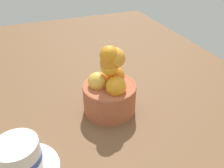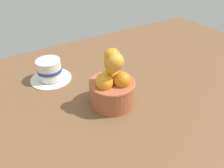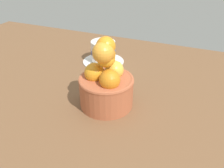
# 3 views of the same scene
# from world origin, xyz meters

# --- Properties ---
(ground_plane) EXTENTS (1.57, 0.96, 0.05)m
(ground_plane) POSITION_xyz_m (0.00, 0.00, -0.02)
(ground_plane) COLOR brown
(terracotta_bowl) EXTENTS (0.13, 0.13, 0.18)m
(terracotta_bowl) POSITION_xyz_m (-0.00, -0.00, 0.07)
(terracotta_bowl) COLOR #AD5938
(terracotta_bowl) RESTS_ON ground_plane
(coffee_cup) EXTENTS (0.14, 0.14, 0.07)m
(coffee_cup) POSITION_xyz_m (-0.11, 0.22, 0.03)
(coffee_cup) COLOR white
(coffee_cup) RESTS_ON ground_plane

